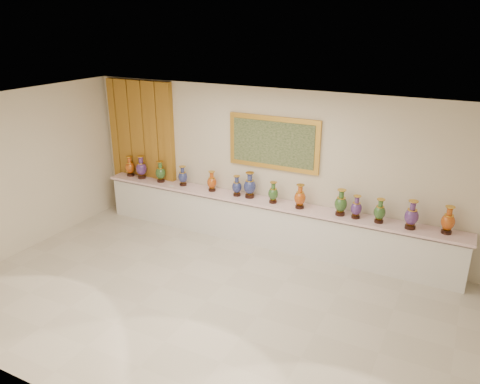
# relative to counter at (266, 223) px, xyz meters

# --- Properties ---
(ground) EXTENTS (8.00, 8.00, 0.00)m
(ground) POSITION_rel_counter_xyz_m (0.00, -2.27, -0.44)
(ground) COLOR beige
(ground) RESTS_ON ground
(room) EXTENTS (8.00, 8.00, 8.00)m
(room) POSITION_rel_counter_xyz_m (-2.54, 0.17, 1.14)
(room) COLOR beige
(room) RESTS_ON ground
(counter) EXTENTS (7.28, 0.48, 0.90)m
(counter) POSITION_rel_counter_xyz_m (0.00, 0.00, 0.00)
(counter) COLOR white
(counter) RESTS_ON ground
(vase_0) EXTENTS (0.24, 0.24, 0.44)m
(vase_0) POSITION_rel_counter_xyz_m (-3.30, 0.02, 0.66)
(vase_0) COLOR black
(vase_0) RESTS_ON counter
(vase_1) EXTENTS (0.27, 0.27, 0.50)m
(vase_1) POSITION_rel_counter_xyz_m (-2.97, -0.01, 0.69)
(vase_1) COLOR black
(vase_1) RESTS_ON counter
(vase_2) EXTENTS (0.23, 0.23, 0.46)m
(vase_2) POSITION_rel_counter_xyz_m (-2.45, -0.01, 0.67)
(vase_2) COLOR black
(vase_2) RESTS_ON counter
(vase_3) EXTENTS (0.24, 0.24, 0.42)m
(vase_3) POSITION_rel_counter_xyz_m (-1.91, 0.01, 0.65)
(vase_3) COLOR black
(vase_3) RESTS_ON counter
(vase_4) EXTENTS (0.21, 0.21, 0.41)m
(vase_4) POSITION_rel_counter_xyz_m (-1.20, -0.00, 0.65)
(vase_4) COLOR black
(vase_4) RESTS_ON counter
(vase_5) EXTENTS (0.22, 0.22, 0.41)m
(vase_5) POSITION_rel_counter_xyz_m (-0.63, -0.02, 0.65)
(vase_5) COLOR black
(vase_5) RESTS_ON counter
(vase_6) EXTENTS (0.30, 0.30, 0.51)m
(vase_6) POSITION_rel_counter_xyz_m (-0.37, 0.02, 0.69)
(vase_6) COLOR black
(vase_6) RESTS_ON counter
(vase_7) EXTENTS (0.22, 0.22, 0.41)m
(vase_7) POSITION_rel_counter_xyz_m (0.15, -0.03, 0.65)
(vase_7) COLOR black
(vase_7) RESTS_ON counter
(vase_8) EXTENTS (0.26, 0.26, 0.45)m
(vase_8) POSITION_rel_counter_xyz_m (0.69, -0.05, 0.67)
(vase_8) COLOR black
(vase_8) RESTS_ON counter
(vase_9) EXTENTS (0.27, 0.27, 0.48)m
(vase_9) POSITION_rel_counter_xyz_m (1.44, -0.03, 0.68)
(vase_9) COLOR black
(vase_9) RESTS_ON counter
(vase_10) EXTENTS (0.25, 0.25, 0.41)m
(vase_10) POSITION_rel_counter_xyz_m (1.72, -0.04, 0.65)
(vase_10) COLOR black
(vase_10) RESTS_ON counter
(vase_11) EXTENTS (0.21, 0.21, 0.43)m
(vase_11) POSITION_rel_counter_xyz_m (2.12, -0.04, 0.66)
(vase_11) COLOR black
(vase_11) RESTS_ON counter
(vase_12) EXTENTS (0.30, 0.30, 0.49)m
(vase_12) POSITION_rel_counter_xyz_m (2.63, -0.06, 0.68)
(vase_12) COLOR black
(vase_12) RESTS_ON counter
(vase_13) EXTENTS (0.29, 0.29, 0.47)m
(vase_13) POSITION_rel_counter_xyz_m (3.18, 0.02, 0.67)
(vase_13) COLOR black
(vase_13) RESTS_ON counter
(label_card) EXTENTS (0.10, 0.06, 0.00)m
(label_card) POSITION_rel_counter_xyz_m (-2.10, -0.14, 0.47)
(label_card) COLOR white
(label_card) RESTS_ON counter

